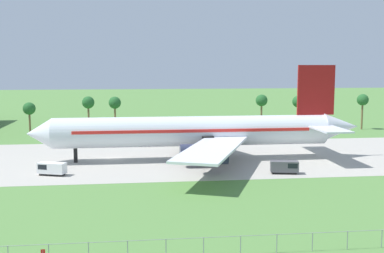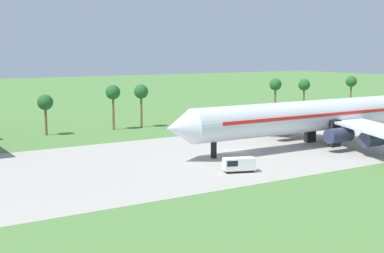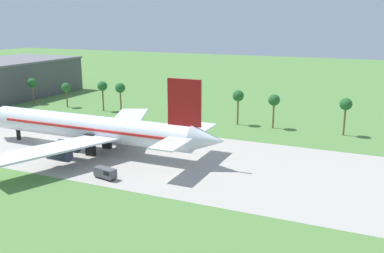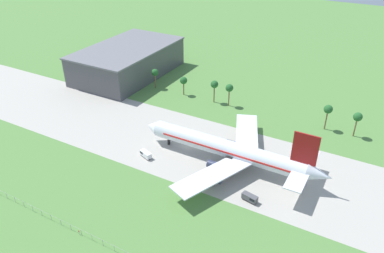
# 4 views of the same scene
# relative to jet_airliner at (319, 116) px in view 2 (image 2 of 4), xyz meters

# --- Properties ---
(ground_plane) EXTENTS (600.00, 600.00, 0.00)m
(ground_plane) POSITION_rel_jet_airliner_xyz_m (-18.81, 2.80, -6.11)
(ground_plane) COLOR #517F3D
(taxiway_strip) EXTENTS (320.00, 44.00, 0.02)m
(taxiway_strip) POSITION_rel_jet_airliner_xyz_m (-18.81, 2.80, -6.10)
(taxiway_strip) COLOR #A8A399
(taxiway_strip) RESTS_ON ground_plane
(jet_airliner) EXTENTS (71.20, 60.48, 20.17)m
(jet_airliner) POSITION_rel_jet_airliner_xyz_m (0.00, 0.00, 0.00)
(jet_airliner) COLOR silver
(jet_airliner) RESTS_ON ground_plane
(baggage_tug) EXTENTS (5.47, 3.60, 2.36)m
(baggage_tug) POSITION_rel_jet_airliner_xyz_m (-29.30, -11.46, -4.83)
(baggage_tug) COLOR black
(baggage_tug) RESTS_ON ground_plane
(palm_tree_row) EXTENTS (121.79, 3.60, 11.22)m
(palm_tree_row) POSITION_rel_jet_airliner_xyz_m (-4.74, 42.27, 2.54)
(palm_tree_row) COLOR brown
(palm_tree_row) RESTS_ON ground_plane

